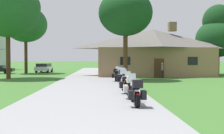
% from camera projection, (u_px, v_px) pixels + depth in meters
% --- Properties ---
extents(ground_plane, '(500.00, 500.00, 0.00)m').
position_uv_depth(ground_plane, '(93.00, 82.00, 23.45)').
color(ground_plane, '#386628').
extents(asphalt_driveway, '(6.40, 80.00, 0.06)m').
position_uv_depth(asphalt_driveway, '(93.00, 84.00, 21.45)').
color(asphalt_driveway, gray).
rests_on(asphalt_driveway, ground).
extents(motorcycle_silver_nearest_to_camera, '(0.73, 2.08, 1.30)m').
position_uv_depth(motorcycle_silver_nearest_to_camera, '(135.00, 92.00, 11.08)').
color(motorcycle_silver_nearest_to_camera, black).
rests_on(motorcycle_silver_nearest_to_camera, asphalt_driveway).
extents(motorcycle_orange_second_in_row, '(0.72, 2.08, 1.30)m').
position_uv_depth(motorcycle_orange_second_in_row, '(130.00, 87.00, 13.35)').
color(motorcycle_orange_second_in_row, black).
rests_on(motorcycle_orange_second_in_row, asphalt_driveway).
extents(motorcycle_blue_third_in_row, '(0.74, 2.08, 1.30)m').
position_uv_depth(motorcycle_blue_third_in_row, '(125.00, 83.00, 15.40)').
color(motorcycle_blue_third_in_row, black).
rests_on(motorcycle_blue_third_in_row, asphalt_driveway).
extents(motorcycle_red_fourth_in_row, '(0.73, 2.08, 1.30)m').
position_uv_depth(motorcycle_red_fourth_in_row, '(126.00, 81.00, 17.25)').
color(motorcycle_red_fourth_in_row, black).
rests_on(motorcycle_red_fourth_in_row, asphalt_driveway).
extents(motorcycle_blue_fifth_in_row, '(0.86, 2.08, 1.30)m').
position_uv_depth(motorcycle_blue_fifth_in_row, '(123.00, 78.00, 19.51)').
color(motorcycle_blue_fifth_in_row, black).
rests_on(motorcycle_blue_fifth_in_row, asphalt_driveway).
extents(motorcycle_blue_sixth_in_row, '(0.74, 2.08, 1.30)m').
position_uv_depth(motorcycle_blue_sixth_in_row, '(121.00, 77.00, 21.34)').
color(motorcycle_blue_sixth_in_row, black).
rests_on(motorcycle_blue_sixth_in_row, asphalt_driveway).
extents(motorcycle_red_farthest_in_row, '(0.91, 2.08, 1.30)m').
position_uv_depth(motorcycle_red_farthest_in_row, '(116.00, 75.00, 23.68)').
color(motorcycle_red_farthest_in_row, black).
rests_on(motorcycle_red_farthest_in_row, asphalt_driveway).
extents(stone_lodge, '(14.22, 7.56, 6.61)m').
position_uv_depth(stone_lodge, '(153.00, 52.00, 32.65)').
color(stone_lodge, '#896B4C').
rests_on(stone_lodge, ground).
extents(bystander_gray_shirt_near_lodge, '(0.31, 0.53, 1.67)m').
position_uv_depth(bystander_gray_shirt_near_lodge, '(162.00, 69.00, 28.36)').
color(bystander_gray_shirt_near_lodge, black).
rests_on(bystander_gray_shirt_near_lodge, ground).
extents(tree_by_lodge_front, '(5.26, 5.26, 10.61)m').
position_uv_depth(tree_by_lodge_front, '(125.00, 7.00, 25.70)').
color(tree_by_lodge_front, '#422D19').
rests_on(tree_by_lodge_front, ground).
extents(tree_right_of_lodge, '(5.78, 5.78, 9.27)m').
position_uv_depth(tree_right_of_lodge, '(218.00, 33.00, 35.00)').
color(tree_right_of_lodge, '#422D19').
rests_on(tree_right_of_lodge, ground).
extents(tree_left_far, '(6.04, 6.04, 11.73)m').
position_uv_depth(tree_left_far, '(26.00, 19.00, 37.69)').
color(tree_left_far, '#422D19').
rests_on(tree_left_far, ground).
extents(tree_left_near, '(6.50, 6.50, 12.10)m').
position_uv_depth(tree_left_near, '(8.00, 3.00, 27.21)').
color(tree_left_near, '#422D19').
rests_on(tree_left_near, ground).
extents(metal_silo_distant, '(3.45, 3.45, 8.77)m').
position_uv_depth(metal_silo_distant, '(1.00, 47.00, 52.23)').
color(metal_silo_distant, '#B2B7BC').
rests_on(metal_silo_distant, ground).
extents(parked_white_suv_far_left, '(2.04, 4.66, 1.40)m').
position_uv_depth(parked_white_suv_far_left, '(44.00, 67.00, 41.06)').
color(parked_white_suv_far_left, silver).
rests_on(parked_white_suv_far_left, ground).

